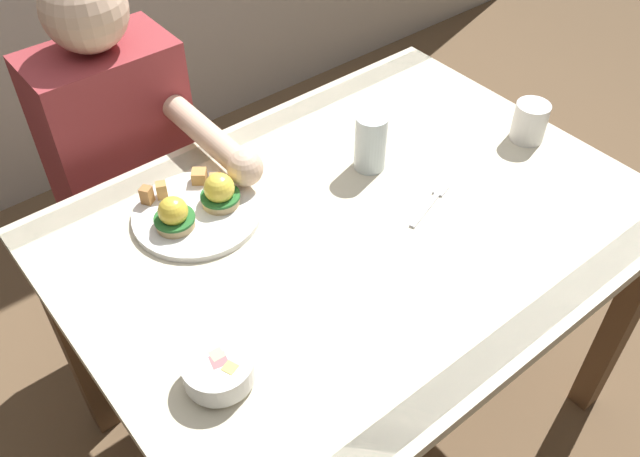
# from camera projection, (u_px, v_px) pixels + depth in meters

# --- Properties ---
(ground_plane) EXTENTS (6.00, 6.00, 0.00)m
(ground_plane) POSITION_uv_depth(u_px,v_px,m) (348.00, 409.00, 1.93)
(ground_plane) COLOR brown
(dining_table) EXTENTS (1.20, 0.90, 0.74)m
(dining_table) POSITION_uv_depth(u_px,v_px,m) (356.00, 256.00, 1.49)
(dining_table) COLOR beige
(dining_table) RESTS_ON ground_plane
(eggs_benedict_plate) EXTENTS (0.27, 0.27, 0.09)m
(eggs_benedict_plate) POSITION_uv_depth(u_px,v_px,m) (197.00, 208.00, 1.41)
(eggs_benedict_plate) COLOR white
(eggs_benedict_plate) RESTS_ON dining_table
(fruit_bowl) EXTENTS (0.12, 0.12, 0.06)m
(fruit_bowl) POSITION_uv_depth(u_px,v_px,m) (218.00, 371.00, 1.12)
(fruit_bowl) COLOR white
(fruit_bowl) RESTS_ON dining_table
(coffee_mug) EXTENTS (0.11, 0.08, 0.09)m
(coffee_mug) POSITION_uv_depth(u_px,v_px,m) (531.00, 120.00, 1.59)
(coffee_mug) COLOR white
(coffee_mug) RESTS_ON dining_table
(fork) EXTENTS (0.15, 0.07, 0.00)m
(fork) POSITION_uv_depth(u_px,v_px,m) (431.00, 203.00, 1.45)
(fork) COLOR silver
(fork) RESTS_ON dining_table
(water_glass_near) EXTENTS (0.07, 0.07, 0.13)m
(water_glass_near) POSITION_uv_depth(u_px,v_px,m) (371.00, 144.00, 1.51)
(water_glass_near) COLOR silver
(water_glass_near) RESTS_ON dining_table
(diner_person) EXTENTS (0.34, 0.54, 1.14)m
(diner_person) POSITION_uv_depth(u_px,v_px,m) (128.00, 160.00, 1.71)
(diner_person) COLOR #33333D
(diner_person) RESTS_ON ground_plane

